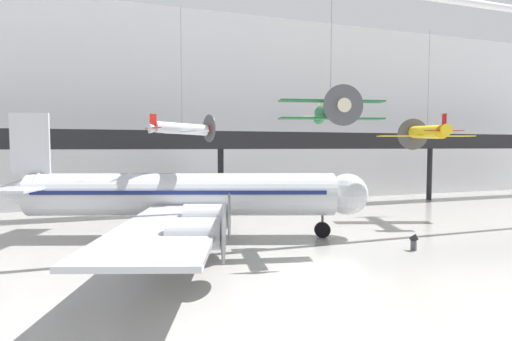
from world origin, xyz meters
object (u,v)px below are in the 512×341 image
(airliner_silver_main, at_px, (181,195))
(suspended_plane_silver_racer, at_px, (182,129))
(suspended_plane_yellow_lowwing, at_px, (427,132))
(info_sign_pedestal, at_px, (414,244))
(suspended_plane_green_biplane, at_px, (331,112))

(airliner_silver_main, relative_size, suspended_plane_silver_racer, 3.16)
(suspended_plane_yellow_lowwing, bearing_deg, info_sign_pedestal, 152.78)
(suspended_plane_green_biplane, height_order, info_sign_pedestal, suspended_plane_green_biplane)
(suspended_plane_yellow_lowwing, relative_size, info_sign_pedestal, 9.52)
(airliner_silver_main, relative_size, suspended_plane_green_biplane, 3.43)
(info_sign_pedestal, bearing_deg, airliner_silver_main, 132.94)
(suspended_plane_silver_racer, distance_m, suspended_plane_yellow_lowwing, 24.27)
(airliner_silver_main, bearing_deg, suspended_plane_yellow_lowwing, 17.70)
(airliner_silver_main, bearing_deg, info_sign_pedestal, -13.35)
(suspended_plane_green_biplane, relative_size, suspended_plane_silver_racer, 0.92)
(suspended_plane_silver_racer, xyz_separation_m, info_sign_pedestal, (15.09, -10.30, -8.53))
(suspended_plane_green_biplane, xyz_separation_m, suspended_plane_silver_racer, (-8.96, 8.98, -0.89))
(suspended_plane_silver_racer, bearing_deg, suspended_plane_green_biplane, -60.17)
(airliner_silver_main, xyz_separation_m, info_sign_pedestal, (15.37, -9.24, -3.08))
(suspended_plane_green_biplane, distance_m, info_sign_pedestal, 11.31)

